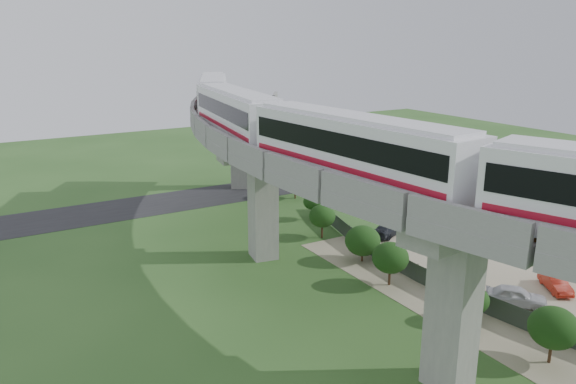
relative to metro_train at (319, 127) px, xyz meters
name	(u,v)px	position (x,y,z in m)	size (l,w,h in m)	color
ground	(324,309)	(-0.37, -1.48, -12.31)	(160.00, 160.00, 0.00)	#2B5120
dirt_lot	(488,276)	(13.63, -3.48, -12.29)	(18.00, 26.00, 0.04)	gray
asphalt_road	(174,201)	(-0.37, 28.52, -12.29)	(60.00, 8.00, 0.03)	#232326
viaduct	(373,173)	(3.48, -1.48, -3.26)	(19.58, 73.98, 11.40)	#99968E
metro_train	(319,127)	(0.00, 0.00, 0.00)	(11.28, 61.32, 3.64)	silver
fence	(430,270)	(9.39, -1.48, -11.56)	(3.87, 38.73, 1.50)	#2D382D
tree_0	(295,179)	(11.99, 22.64, -10.04)	(2.94, 2.94, 3.52)	#382314
tree_1	(313,202)	(9.50, 15.16, -10.43)	(1.90, 1.90, 2.70)	#382314
tree_2	(322,216)	(7.36, 10.24, -10.21)	(2.44, 2.44, 3.14)	#382314
tree_3	(363,241)	(7.04, 3.84, -10.48)	(2.92, 2.92, 3.07)	#382314
tree_4	(390,258)	(5.95, -0.83, -10.10)	(2.72, 2.72, 3.37)	#382314
tree_5	(472,300)	(6.88, -7.81, -10.76)	(2.17, 2.17, 2.47)	#382314
tree_6	(554,328)	(7.00, -13.47, -10.08)	(2.78, 2.78, 3.42)	#382314
car_white	(516,296)	(11.31, -7.80, -11.58)	(1.62, 4.04, 1.38)	silver
car_red	(556,283)	(15.82, -7.71, -11.69)	(1.23, 3.52, 1.16)	#AF1F10
car_dark	(388,230)	(12.85, 7.51, -11.68)	(1.65, 4.06, 1.18)	black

